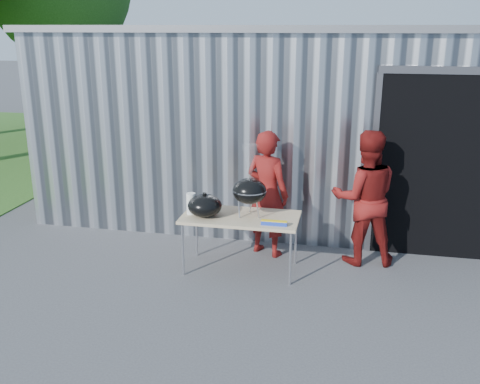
% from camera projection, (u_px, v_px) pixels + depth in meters
% --- Properties ---
extents(ground, '(80.00, 80.00, 0.00)m').
position_uv_depth(ground, '(196.00, 291.00, 6.51)').
color(ground, '#444446').
extents(building, '(8.20, 6.20, 3.10)m').
position_uv_depth(building, '(308.00, 111.00, 10.17)').
color(building, silver).
rests_on(building, ground).
extents(folding_table, '(1.50, 0.75, 0.75)m').
position_uv_depth(folding_table, '(241.00, 219.00, 6.88)').
color(folding_table, tan).
rests_on(folding_table, ground).
extents(kettle_grill, '(0.44, 0.44, 0.94)m').
position_uv_depth(kettle_grill, '(249.00, 185.00, 6.74)').
color(kettle_grill, black).
rests_on(kettle_grill, folding_table).
extents(grill_lid, '(0.44, 0.44, 0.32)m').
position_uv_depth(grill_lid, '(205.00, 206.00, 6.82)').
color(grill_lid, black).
rests_on(grill_lid, folding_table).
extents(paper_towels, '(0.12, 0.12, 0.28)m').
position_uv_depth(paper_towels, '(191.00, 204.00, 6.91)').
color(paper_towels, white).
rests_on(paper_towels, folding_table).
extents(white_tub, '(0.20, 0.15, 0.10)m').
position_uv_depth(white_tub, '(204.00, 204.00, 7.18)').
color(white_tub, white).
rests_on(white_tub, folding_table).
extents(foil_box, '(0.32, 0.06, 0.06)m').
position_uv_depth(foil_box, '(274.00, 223.00, 6.54)').
color(foil_box, '#1C3AB8').
rests_on(foil_box, folding_table).
extents(person_cook, '(0.76, 0.65, 1.77)m').
position_uv_depth(person_cook, '(267.00, 194.00, 7.35)').
color(person_cook, maroon).
rests_on(person_cook, ground).
extents(person_bystander, '(0.99, 0.82, 1.82)m').
position_uv_depth(person_bystander, '(365.00, 198.00, 7.07)').
color(person_bystander, maroon).
rests_on(person_bystander, ground).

